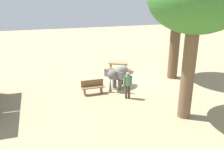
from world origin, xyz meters
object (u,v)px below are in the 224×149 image
Objects in this scene: elephant at (119,74)px; picnic_table_near at (118,65)px; wooden_bench at (93,87)px; person_handler at (128,83)px.

picnic_table_near is (3.23, -1.11, -0.33)m from elephant.
elephant is 3.44m from picnic_table_near.
wooden_bench is (-0.47, 1.89, -0.44)m from elephant.
person_handler is 1.16× the size of wooden_bench.
person_handler is 2.26m from wooden_bench.
person_handler is at bearing -78.49° from picnic_table_near.
elephant is 1.40× the size of wooden_bench.
picnic_table_near is (5.00, -1.20, -0.36)m from person_handler.
wooden_bench is at bearing -103.93° from picnic_table_near.
wooden_bench is at bearing -22.68° from elephant.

